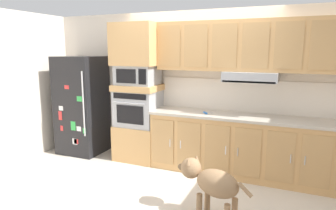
{
  "coord_description": "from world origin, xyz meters",
  "views": [
    {
      "loc": [
        1.45,
        -3.64,
        1.87
      ],
      "look_at": [
        -0.1,
        0.0,
        1.14
      ],
      "focal_mm": 31.91,
      "sensor_mm": 36.0,
      "label": 1
    }
  ],
  "objects": [
    {
      "name": "appliance_upper_cabinet",
      "position": [
        -0.96,
        0.75,
        1.96
      ],
      "size": [
        0.74,
        0.62,
        0.68
      ],
      "primitive_type": "cube",
      "color": "tan",
      "rests_on": "microwave"
    },
    {
      "name": "appliance_mid_shelf",
      "position": [
        -0.96,
        0.75,
        1.25
      ],
      "size": [
        0.74,
        0.62,
        0.1
      ],
      "primitive_type": "cube",
      "color": "tan",
      "rests_on": "built_in_oven"
    },
    {
      "name": "back_kitchen_wall",
      "position": [
        0.0,
        1.11,
        1.25
      ],
      "size": [
        6.2,
        0.12,
        2.5
      ],
      "primitive_type": "cube",
      "color": "silver",
      "rests_on": "ground"
    },
    {
      "name": "built_in_oven",
      "position": [
        -0.96,
        0.75,
        0.9
      ],
      "size": [
        0.7,
        0.62,
        0.6
      ],
      "color": "#A8AAAF",
      "rests_on": "oven_base_cabinet"
    },
    {
      "name": "oven_base_cabinet",
      "position": [
        -0.96,
        0.75,
        0.3
      ],
      "size": [
        0.74,
        0.62,
        0.6
      ],
      "primitive_type": "cube",
      "color": "tan",
      "rests_on": "ground"
    },
    {
      "name": "lower_cabinet_run",
      "position": [
        0.92,
        0.75,
        0.44
      ],
      "size": [
        3.02,
        0.63,
        0.88
      ],
      "color": "tan",
      "rests_on": "ground"
    },
    {
      "name": "microwave",
      "position": [
        -0.96,
        0.75,
        1.46
      ],
      "size": [
        0.64,
        0.54,
        0.32
      ],
      "color": "#A8AAAF",
      "rests_on": "appliance_mid_shelf"
    },
    {
      "name": "upper_cabinet_with_hood",
      "position": [
        0.91,
        0.87,
        1.9
      ],
      "size": [
        3.02,
        0.48,
        0.88
      ],
      "color": "tan",
      "rests_on": "backsplash_panel"
    },
    {
      "name": "dog",
      "position": [
        0.68,
        -0.62,
        0.44
      ],
      "size": [
        0.93,
        0.45,
        0.67
      ],
      "rotation": [
        0.0,
        0.0,
        2.83
      ],
      "color": "#997551",
      "rests_on": "ground"
    },
    {
      "name": "backsplash_panel",
      "position": [
        0.92,
        1.04,
        1.17
      ],
      "size": [
        3.06,
        0.02,
        0.5
      ],
      "primitive_type": "cube",
      "color": "white",
      "rests_on": "countertop_slab"
    },
    {
      "name": "screwdriver",
      "position": [
        0.25,
        0.65,
        0.93
      ],
      "size": [
        0.17,
        0.17,
        0.03
      ],
      "color": "blue",
      "rests_on": "countertop_slab"
    },
    {
      "name": "side_panel_left",
      "position": [
        -2.8,
        0.0,
        1.25
      ],
      "size": [
        0.12,
        7.1,
        2.5
      ],
      "primitive_type": "cube",
      "color": "silver",
      "rests_on": "ground"
    },
    {
      "name": "ground_plane",
      "position": [
        0.0,
        0.0,
        0.0
      ],
      "size": [
        9.6,
        9.6,
        0.0
      ],
      "primitive_type": "plane",
      "color": "beige"
    },
    {
      "name": "refrigerator",
      "position": [
        -2.1,
        0.68,
        0.88
      ],
      "size": [
        0.76,
        0.73,
        1.76
      ],
      "color": "black",
      "rests_on": "ground"
    },
    {
      "name": "countertop_slab",
      "position": [
        0.92,
        0.75,
        0.9
      ],
      "size": [
        3.06,
        0.64,
        0.04
      ],
      "primitive_type": "cube",
      "color": "#BCB2A3",
      "rests_on": "lower_cabinet_run"
    }
  ]
}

